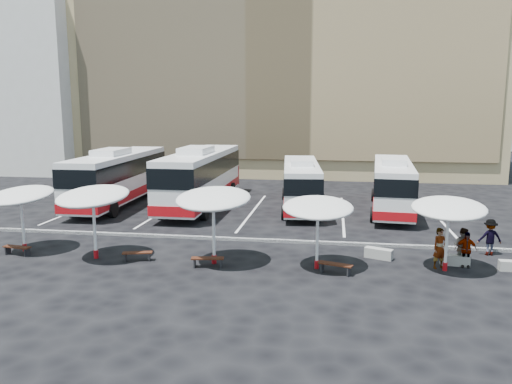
# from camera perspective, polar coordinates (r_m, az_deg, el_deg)

# --- Properties ---
(ground) EXTENTS (120.00, 120.00, 0.00)m
(ground) POSITION_cam_1_polar(r_m,az_deg,el_deg) (26.11, -3.20, -5.81)
(ground) COLOR black
(ground) RESTS_ON ground
(sandstone_building) EXTENTS (42.00, 18.25, 29.60)m
(sandstone_building) POSITION_cam_1_polar(r_m,az_deg,el_deg) (57.00, 3.63, 15.37)
(sandstone_building) COLOR tan
(sandstone_building) RESTS_ON ground
(apartment_block) EXTENTS (14.00, 14.00, 18.00)m
(apartment_block) POSITION_cam_1_polar(r_m,az_deg,el_deg) (62.30, -23.89, 10.75)
(apartment_block) COLOR silver
(apartment_block) RESTS_ON ground
(curb_divider) EXTENTS (34.00, 0.25, 0.15)m
(curb_divider) POSITION_cam_1_polar(r_m,az_deg,el_deg) (26.57, -2.98, -5.37)
(curb_divider) COLOR black
(curb_divider) RESTS_ON ground
(bay_lines) EXTENTS (24.15, 12.00, 0.01)m
(bay_lines) POSITION_cam_1_polar(r_m,az_deg,el_deg) (33.75, -0.36, -2.22)
(bay_lines) COLOR white
(bay_lines) RESTS_ON ground
(bus_0) EXTENTS (3.23, 13.01, 4.11)m
(bus_0) POSITION_cam_1_polar(r_m,az_deg,el_deg) (37.24, -15.42, 1.83)
(bus_0) COLOR white
(bus_0) RESTS_ON ground
(bus_1) EXTENTS (3.20, 13.54, 4.29)m
(bus_1) POSITION_cam_1_polar(r_m,az_deg,el_deg) (35.59, -6.30, 1.92)
(bus_1) COLOR white
(bus_1) RESTS_ON ground
(bus_2) EXTENTS (3.37, 11.27, 3.52)m
(bus_2) POSITION_cam_1_polar(r_m,az_deg,el_deg) (34.65, 5.16, 1.07)
(bus_2) COLOR white
(bus_2) RESTS_ON ground
(bus_3) EXTENTS (3.38, 11.73, 3.67)m
(bus_3) POSITION_cam_1_polar(r_m,az_deg,el_deg) (34.90, 15.32, 0.95)
(bus_3) COLOR white
(bus_3) RESTS_ON ground
(sunshade_0) EXTENTS (3.82, 3.85, 3.25)m
(sunshade_0) POSITION_cam_1_polar(r_m,az_deg,el_deg) (26.55, -25.32, -0.38)
(sunshade_0) COLOR white
(sunshade_0) RESTS_ON ground
(sunshade_1) EXTENTS (3.89, 3.93, 3.45)m
(sunshade_1) POSITION_cam_1_polar(r_m,az_deg,el_deg) (23.99, -18.15, -0.50)
(sunshade_1) COLOR white
(sunshade_1) RESTS_ON ground
(sunshade_2) EXTENTS (3.60, 3.64, 3.49)m
(sunshade_2) POSITION_cam_1_polar(r_m,az_deg,el_deg) (22.09, -4.90, -0.79)
(sunshade_2) COLOR white
(sunshade_2) RESTS_ON ground
(sunshade_3) EXTENTS (3.20, 3.23, 3.19)m
(sunshade_3) POSITION_cam_1_polar(r_m,az_deg,el_deg) (21.53, 7.09, -1.80)
(sunshade_3) COLOR white
(sunshade_3) RESTS_ON ground
(sunshade_4) EXTENTS (3.45, 3.48, 3.22)m
(sunshade_4) POSITION_cam_1_polar(r_m,az_deg,el_deg) (22.60, 21.17, -1.77)
(sunshade_4) COLOR white
(sunshade_4) RESTS_ON ground
(wood_bench_0) EXTENTS (1.42, 0.55, 0.42)m
(wood_bench_0) POSITION_cam_1_polar(r_m,az_deg,el_deg) (26.47, -25.64, -5.83)
(wood_bench_0) COLOR black
(wood_bench_0) RESTS_ON ground
(wood_bench_1) EXTENTS (1.39, 0.69, 0.41)m
(wood_bench_1) POSITION_cam_1_polar(r_m,az_deg,el_deg) (23.65, -13.40, -6.92)
(wood_bench_1) COLOR black
(wood_bench_1) RESTS_ON ground
(wood_bench_2) EXTENTS (1.47, 0.59, 0.44)m
(wood_bench_2) POSITION_cam_1_polar(r_m,az_deg,el_deg) (22.22, -5.56, -7.72)
(wood_bench_2) COLOR black
(wood_bench_2) RESTS_ON ground
(wood_bench_3) EXTENTS (1.50, 0.80, 0.45)m
(wood_bench_3) POSITION_cam_1_polar(r_m,az_deg,el_deg) (21.56, 9.06, -8.34)
(wood_bench_3) COLOR black
(wood_bench_3) RESTS_ON ground
(conc_bench_0) EXTENTS (1.34, 0.87, 0.48)m
(conc_bench_0) POSITION_cam_1_polar(r_m,az_deg,el_deg) (24.08, 13.84, -6.83)
(conc_bench_0) COLOR gray
(conc_bench_0) RESTS_ON ground
(conc_bench_1) EXTENTS (1.28, 0.54, 0.47)m
(conc_bench_1) POSITION_cam_1_polar(r_m,az_deg,el_deg) (24.11, 21.78, -7.25)
(conc_bench_1) COLOR gray
(conc_bench_1) RESTS_ON ground
(passenger_0) EXTENTS (0.78, 0.67, 1.81)m
(passenger_0) POSITION_cam_1_polar(r_m,az_deg,el_deg) (23.27, 20.26, -6.04)
(passenger_0) COLOR black
(passenger_0) RESTS_ON ground
(passenger_1) EXTENTS (1.04, 1.01, 1.69)m
(passenger_1) POSITION_cam_1_polar(r_m,az_deg,el_deg) (24.14, 22.57, -5.77)
(passenger_1) COLOR black
(passenger_1) RESTS_ON ground
(passenger_2) EXTENTS (0.98, 0.51, 1.59)m
(passenger_2) POSITION_cam_1_polar(r_m,az_deg,el_deg) (23.86, 22.88, -6.09)
(passenger_2) COLOR black
(passenger_2) RESTS_ON ground
(passenger_3) EXTENTS (1.19, 0.77, 1.74)m
(passenger_3) POSITION_cam_1_polar(r_m,az_deg,el_deg) (26.22, 25.16, -4.70)
(passenger_3) COLOR black
(passenger_3) RESTS_ON ground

